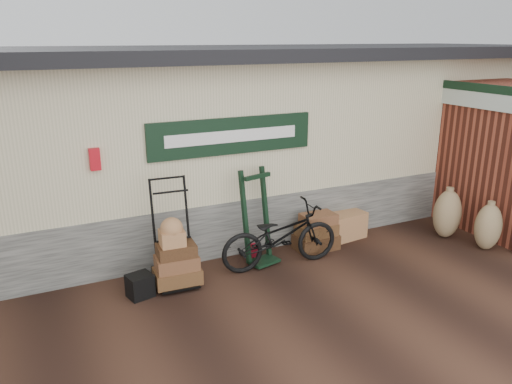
% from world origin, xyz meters
% --- Properties ---
extents(ground, '(80.00, 80.00, 0.00)m').
position_xyz_m(ground, '(0.00, 0.00, 0.00)').
color(ground, black).
rests_on(ground, ground).
extents(station_building, '(14.40, 4.10, 3.20)m').
position_xyz_m(station_building, '(-0.01, 2.74, 1.61)').
color(station_building, '#4C4C47').
rests_on(station_building, ground).
extents(brick_outbuilding, '(1.71, 4.51, 2.62)m').
position_xyz_m(brick_outbuilding, '(4.70, 1.19, 1.30)').
color(brick_outbuilding, maroon).
rests_on(brick_outbuilding, ground).
extents(porter_trolley, '(0.80, 0.62, 1.54)m').
position_xyz_m(porter_trolley, '(-1.41, 0.51, 0.77)').
color(porter_trolley, black).
rests_on(porter_trolley, ground).
extents(green_barrow, '(0.62, 0.56, 1.47)m').
position_xyz_m(green_barrow, '(-0.04, 0.63, 0.73)').
color(green_barrow, black).
rests_on(green_barrow, ground).
extents(suitcase_stack, '(0.70, 0.44, 0.62)m').
position_xyz_m(suitcase_stack, '(1.04, 0.64, 0.31)').
color(suitcase_stack, '#3B2213').
rests_on(suitcase_stack, ground).
extents(wicker_hamper, '(0.76, 0.54, 0.46)m').
position_xyz_m(wicker_hamper, '(1.74, 0.85, 0.23)').
color(wicker_hamper, '#94623B').
rests_on(wicker_hamper, ground).
extents(black_trunk, '(0.38, 0.34, 0.32)m').
position_xyz_m(black_trunk, '(-1.96, 0.30, 0.16)').
color(black_trunk, black).
rests_on(black_trunk, ground).
extents(bicycle, '(0.77, 1.91, 1.09)m').
position_xyz_m(bicycle, '(0.19, 0.33, 0.54)').
color(bicycle, black).
rests_on(bicycle, ground).
extents(burlap_sack_left, '(0.62, 0.56, 0.85)m').
position_xyz_m(burlap_sack_left, '(3.36, 0.10, 0.43)').
color(burlap_sack_left, olive).
rests_on(burlap_sack_left, ground).
extents(burlap_sack_right, '(0.58, 0.52, 0.78)m').
position_xyz_m(burlap_sack_right, '(3.57, -0.58, 0.39)').
color(burlap_sack_right, olive).
rests_on(burlap_sack_right, ground).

